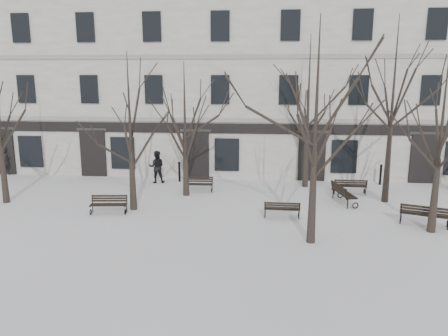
# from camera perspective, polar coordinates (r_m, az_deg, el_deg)

# --- Properties ---
(ground) EXTENTS (100.00, 100.00, 0.00)m
(ground) POSITION_cam_1_polar(r_m,az_deg,el_deg) (19.15, 3.17, -7.02)
(ground) COLOR white
(ground) RESTS_ON ground
(building) EXTENTS (40.40, 10.20, 11.40)m
(building) POSITION_cam_1_polar(r_m,az_deg,el_deg) (31.07, 4.18, 10.68)
(building) COLOR silver
(building) RESTS_ON ground
(tree_1) EXTENTS (5.11, 5.11, 7.29)m
(tree_1) POSITION_cam_1_polar(r_m,az_deg,el_deg) (20.39, -12.25, 7.01)
(tree_1) COLOR black
(tree_1) RESTS_ON ground
(tree_2) EXTENTS (5.83, 5.83, 8.32)m
(tree_2) POSITION_cam_1_polar(r_m,az_deg,el_deg) (16.10, 12.00, 8.05)
(tree_2) COLOR black
(tree_2) RESTS_ON ground
(tree_3) EXTENTS (5.02, 5.02, 7.18)m
(tree_3) POSITION_cam_1_polar(r_m,az_deg,el_deg) (18.92, 26.62, 5.41)
(tree_3) COLOR black
(tree_3) RESTS_ON ground
(tree_4) EXTENTS (4.85, 4.85, 6.93)m
(tree_4) POSITION_cam_1_polar(r_m,az_deg,el_deg) (22.52, -5.15, 7.11)
(tree_4) COLOR black
(tree_4) RESTS_ON ground
(tree_5) EXTENTS (5.91, 5.91, 8.44)m
(tree_5) POSITION_cam_1_polar(r_m,az_deg,el_deg) (24.63, 11.00, 9.57)
(tree_5) COLOR black
(tree_5) RESTS_ON ground
(tree_6) EXTENTS (6.34, 6.34, 9.05)m
(tree_6) POSITION_cam_1_polar(r_m,az_deg,el_deg) (22.68, 21.28, 9.75)
(tree_6) COLOR black
(tree_6) RESTS_ON ground
(bench_0) EXTENTS (1.71, 0.77, 0.84)m
(bench_0) POSITION_cam_1_polar(r_m,az_deg,el_deg) (20.80, -14.82, -4.55)
(bench_0) COLOR black
(bench_0) RESTS_ON ground
(bench_1) EXTENTS (1.60, 0.62, 0.80)m
(bench_1) POSITION_cam_1_polar(r_m,az_deg,el_deg) (19.64, 7.59, -5.29)
(bench_1) COLOR black
(bench_1) RESTS_ON ground
(bench_2) EXTENTS (2.02, 1.29, 0.97)m
(bench_2) POSITION_cam_1_polar(r_m,az_deg,el_deg) (20.27, 24.71, -5.51)
(bench_2) COLOR black
(bench_2) RESTS_ON ground
(bench_3) EXTENTS (1.61, 0.64, 0.80)m
(bench_3) POSITION_cam_1_polar(r_m,az_deg,el_deg) (23.91, -3.38, -2.04)
(bench_3) COLOR black
(bench_3) RESTS_ON ground
(bench_4) EXTENTS (1.73, 0.65, 0.87)m
(bench_4) POSITION_cam_1_polar(r_m,az_deg,el_deg) (24.21, 16.12, -2.24)
(bench_4) COLOR black
(bench_4) RESTS_ON ground
(bench_5) EXTENTS (1.12, 2.06, 0.99)m
(bench_5) POSITION_cam_1_polar(r_m,az_deg,el_deg) (22.43, 15.26, -3.15)
(bench_5) COLOR black
(bench_5) RESTS_ON ground
(bollard_a) EXTENTS (0.15, 0.15, 1.20)m
(bollard_a) POSITION_cam_1_polar(r_m,az_deg,el_deg) (26.17, -5.86, -0.38)
(bollard_a) COLOR black
(bollard_a) RESTS_ON ground
(bollard_b) EXTENTS (0.16, 0.16, 1.22)m
(bollard_b) POSITION_cam_1_polar(r_m,az_deg,el_deg) (26.82, 19.78, -0.72)
(bollard_b) COLOR black
(bollard_b) RESTS_ON ground
(pedestrian_a) EXTENTS (0.76, 0.65, 1.76)m
(pedestrian_a) POSITION_cam_1_polar(r_m,az_deg,el_deg) (31.21, -26.47, -0.78)
(pedestrian_a) COLOR black
(pedestrian_a) RESTS_ON ground
(pedestrian_b) EXTENTS (1.04, 0.88, 1.91)m
(pedestrian_b) POSITION_cam_1_polar(r_m,az_deg,el_deg) (26.20, -8.72, -1.89)
(pedestrian_b) COLOR black
(pedestrian_b) RESTS_ON ground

